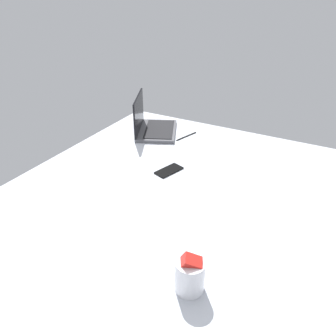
% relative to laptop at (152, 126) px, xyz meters
% --- Properties ---
extents(bed_mattress, '(1.80, 1.40, 0.18)m').
position_rel_laptop_xyz_m(bed_mattress, '(-0.61, -0.40, -0.13)').
color(bed_mattress, '#B7BCC6').
rests_on(bed_mattress, ground).
extents(laptop, '(0.40, 0.35, 0.23)m').
position_rel_laptop_xyz_m(laptop, '(0.00, 0.00, 0.00)').
color(laptop, '#4C4C51').
rests_on(laptop, bed_mattress).
extents(snack_cup, '(0.09, 0.09, 0.14)m').
position_rel_laptop_xyz_m(snack_cup, '(-0.95, -0.70, 0.02)').
color(snack_cup, silver).
rests_on(snack_cup, bed_mattress).
extents(cell_phone, '(0.15, 0.11, 0.01)m').
position_rel_laptop_xyz_m(cell_phone, '(-0.37, -0.32, -0.04)').
color(cell_phone, black).
rests_on(cell_phone, bed_mattress).
extents(charger_cable, '(0.16, 0.06, 0.01)m').
position_rel_laptop_xyz_m(charger_cable, '(0.04, -0.22, -0.04)').
color(charger_cable, black).
rests_on(charger_cable, bed_mattress).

